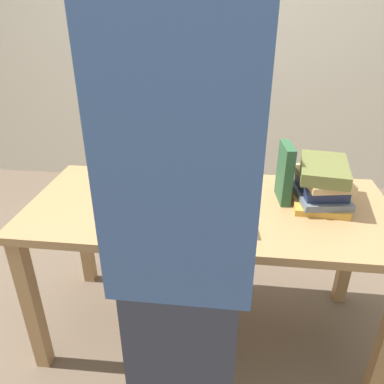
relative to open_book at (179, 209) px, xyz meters
name	(u,v)px	position (x,y,z in m)	size (l,w,h in m)	color
ground_plane	(206,327)	(0.11, 0.11, -0.76)	(12.00, 12.00, 0.00)	brown
wall_back	(228,31)	(0.11, 1.94, 0.54)	(8.00, 0.06, 2.60)	beige
reading_desk	(208,223)	(0.11, 0.11, -0.13)	(1.56, 0.69, 0.73)	#937047
open_book	(179,209)	(0.00, 0.00, 0.00)	(0.58, 0.40, 0.11)	black
book_stack_tall	(321,184)	(0.58, 0.18, 0.06)	(0.23, 0.31, 0.19)	#BC8933
book_standing_upright	(285,173)	(0.43, 0.20, 0.09)	(0.06, 0.16, 0.25)	#234C2D
reading_lamp	(129,110)	(-0.24, 0.22, 0.34)	(0.16, 0.16, 0.48)	#2D2D33
coffee_mug	(119,208)	(-0.24, -0.04, 0.01)	(0.10, 0.08, 0.09)	#4C7F5B
person_reader	(182,267)	(0.09, -0.52, 0.12)	(0.36, 0.23, 1.76)	#2D3342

